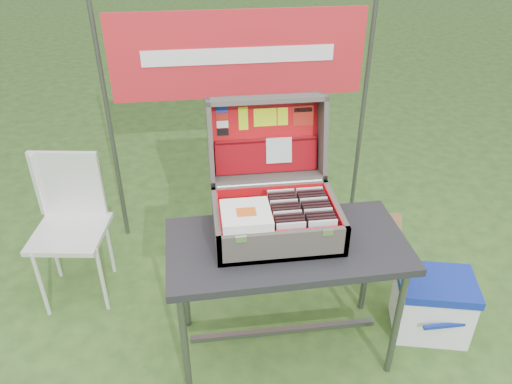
{
  "coord_description": "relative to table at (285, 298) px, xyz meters",
  "views": [
    {
      "loc": [
        -0.29,
        -1.98,
        2.22
      ],
      "look_at": [
        -0.02,
        0.1,
        0.91
      ],
      "focal_mm": 35.0,
      "sensor_mm": 36.0,
      "label": 1
    }
  ],
  "objects": [
    {
      "name": "chair_leg_br",
      "position": [
        -1.01,
        0.77,
        -0.14
      ],
      "size": [
        0.02,
        0.02,
        0.46
      ],
      "primitive_type": "cylinder",
      "color": "silver",
      "rests_on": "ground"
    },
    {
      "name": "cardboard_box",
      "position": [
        0.67,
        0.58,
        -0.16
      ],
      "size": [
        0.4,
        0.21,
        0.41
      ],
      "primitive_type": "cube",
      "rotation": [
        -0.26,
        0.0,
        -0.11
      ],
      "color": "#98643F",
      "rests_on": "ground"
    },
    {
      "name": "suitcase_base_wall_back",
      "position": [
        -0.04,
        0.28,
        0.45
      ],
      "size": [
        0.61,
        0.02,
        0.16
      ],
      "primitive_type": "cube",
      "color": "#4F4B45",
      "rests_on": "table_top"
    },
    {
      "name": "cd_left_8",
      "position": [
        -0.0,
        0.1,
        0.47
      ],
      "size": [
        0.13,
        0.01,
        0.15
      ],
      "primitive_type": "cube",
      "color": "silver",
      "rests_on": "suitcase_liner_floor"
    },
    {
      "name": "cooler",
      "position": [
        0.85,
        0.02,
        -0.18
      ],
      "size": [
        0.48,
        0.41,
        0.37
      ],
      "primitive_type": null,
      "rotation": [
        0.0,
        0.0,
        -0.24
      ],
      "color": "white",
      "rests_on": "ground"
    },
    {
      "name": "songbook_1",
      "position": [
        -0.2,
        -0.01,
        0.54
      ],
      "size": [
        0.23,
        0.23,
        0.0
      ],
      "primitive_type": "cube",
      "color": "white",
      "rests_on": "suitcase_base_wall_front"
    },
    {
      "name": "suitcase_lid_pocket",
      "position": [
        -0.04,
        0.43,
        0.62
      ],
      "size": [
        0.54,
        0.07,
        0.18
      ],
      "primitive_type": "cube",
      "rotation": [
        -1.78,
        0.0,
        0.0
      ],
      "color": "maroon",
      "rests_on": "suitcase_lid_liner"
    },
    {
      "name": "songbook_3",
      "position": [
        -0.2,
        -0.01,
        0.55
      ],
      "size": [
        0.23,
        0.23,
        0.0
      ],
      "primitive_type": "cube",
      "color": "white",
      "rests_on": "suitcase_base_wall_front"
    },
    {
      "name": "cd_right_10",
      "position": [
        0.14,
        0.14,
        0.47
      ],
      "size": [
        0.13,
        0.01,
        0.15
      ],
      "primitive_type": "cube",
      "color": "black",
      "rests_on": "suitcase_liner_floor"
    },
    {
      "name": "lid_sticker_cc_a",
      "position": [
        -0.27,
        0.5,
        0.87
      ],
      "size": [
        0.06,
        0.01,
        0.04
      ],
      "primitive_type": "cube",
      "rotation": [
        -1.78,
        0.0,
        0.0
      ],
      "color": "#1933B2",
      "rests_on": "suitcase_lid_liner"
    },
    {
      "name": "chair_leg_fl",
      "position": [
        -1.36,
        0.42,
        -0.14
      ],
      "size": [
        0.02,
        0.02,
        0.46
      ],
      "primitive_type": "cylinder",
      "color": "silver",
      "rests_on": "ground"
    },
    {
      "name": "songbook_4",
      "position": [
        -0.2,
        -0.01,
        0.55
      ],
      "size": [
        0.23,
        0.23,
        0.0
      ],
      "primitive_type": "cube",
      "color": "white",
      "rests_on": "suitcase_base_wall_front"
    },
    {
      "name": "suitcase_base_bottom",
      "position": [
        -0.04,
        0.07,
        0.38
      ],
      "size": [
        0.61,
        0.43,
        0.02
      ],
      "primitive_type": "cube",
      "color": "#4F4B45",
      "rests_on": "table_top"
    },
    {
      "name": "suitcase_base_wall_left",
      "position": [
        -0.33,
        0.07,
        0.45
      ],
      "size": [
        0.02,
        0.43,
        0.16
      ],
      "primitive_type": "cube",
      "color": "#4F4B45",
      "rests_on": "table_top"
    },
    {
      "name": "cd_left_10",
      "position": [
        -0.0,
        0.14,
        0.47
      ],
      "size": [
        0.13,
        0.01,
        0.15
      ],
      "primitive_type": "cube",
      "color": "black",
      "rests_on": "suitcase_liner_floor"
    },
    {
      "name": "suitcase_latch_left",
      "position": [
        -0.24,
        -0.14,
        0.52
      ],
      "size": [
        0.05,
        0.01,
        0.03
      ],
      "primitive_type": "cube",
      "color": "silver",
      "rests_on": "suitcase_base_wall_front"
    },
    {
      "name": "songbook_0",
      "position": [
        -0.2,
        -0.01,
        0.53
      ],
      "size": [
        0.23,
        0.23,
        0.0
      ],
      "primitive_type": "cube",
      "color": "white",
      "rests_on": "suitcase_base_wall_front"
    },
    {
      "name": "suitcase_base_wall_right",
      "position": [
        0.25,
        0.07,
        0.45
      ],
      "size": [
        0.02,
        0.43,
        0.16
      ],
      "primitive_type": "cube",
      "color": "#4F4B45",
      "rests_on": "table_top"
    },
    {
      "name": "banner_post_right",
      "position": [
        0.74,
        1.19,
        0.49
      ],
      "size": [
        0.03,
        0.03,
        1.7
      ],
      "primitive_type": "cylinder",
      "color": "#59595B",
      "rests_on": "ground"
    },
    {
      "name": "suitcase_lid_rim_far",
      "position": [
        -0.04,
        0.46,
        0.92
      ],
      "size": [
        0.61,
        0.16,
        0.06
      ],
      "primitive_type": "cube",
      "rotation": [
        -1.78,
        0.0,
        0.0
      ],
      "color": "#4F4B45",
      "rests_on": "suitcase_lid_back"
    },
    {
      "name": "chair_backrest",
      "position": [
        -1.18,
        0.79,
        0.32
      ],
      "size": [
        0.41,
        0.09,
        0.43
      ],
      "primitive_type": "cube",
      "rotation": [
        0.0,
        0.0,
        -0.15
      ],
      "color": "silver",
      "rests_on": "chair_seat"
    },
    {
      "name": "cd_left_5",
      "position": [
        -0.0,
        0.02,
        0.47
      ],
      "size": [
        0.13,
        0.01,
        0.15
      ],
      "primitive_type": "cube",
      "color": "black",
      "rests_on": "suitcase_liner_floor"
    },
    {
      "name": "table_leg_fl",
      "position": [
        -0.52,
        -0.23,
        -0.02
      ],
      "size": [
        0.04,
        0.04,
        0.69
      ],
      "primitive_type": "cylinder",
      "color": "#59595B",
      "rests_on": "ground"
    },
    {
      "name": "suitcase_liner_wall_back",
      "position": [
        -0.04,
        0.26,
        0.46
      ],
      "size": [
        0.56,
        0.01,
        0.14
      ],
      "primitive_type": "cube",
      "color": "red",
      "rests_on": "suitcase_base_bottom"
    },
    {
      "name": "cd_right_4",
      "position": [
        0.14,
        -0.0,
        0.47
      ],
      "size": [
        0.13,
        0.01,
        0.15
      ],
      "primitive_type": "cube",
      "color": "silver",
      "rests_on": "suitcase_liner_floor"
    },
    {
      "name": "banner",
      "position": [
        -0.11,
        1.18,
        0.94
      ],
      "size": [
        1.6,
        0.02,
        0.55
      ],
      "primitive_type": "cube",
      "color": "red",
      "rests_on": "banner_post_left"
    },
    {
      "name": "lid_card_neon_tall",
      "position": [
        -0.16,
        0.48,
        0.81
      ],
      "size": [
        0.05,
        0.03,
        0.12
      ],
      "primitive_type": "cube",
      "rotation": [
        -1.78,
        0.0,
        0.0
      ],
      "color": "#C1E611",
      "rests_on": "suitcase_lid_liner"
    },
    {
      "name": "cd_left_12",
      "position": [
        -0.0,
        0.19,
        0.47
      ],
      "size": [
        0.13,
        0.01,
        0.15
      ],
      "primitive_type": "cube",
      "color": "silver",
      "rests_on": "suitcase_liner_floor"
    },
    {
      "name": "chair_upright_left",
      "position": [
        -1.36,
        0.79,
        0.31
      ],
      "size": [
        0.02,
        0.02,
        0.43
      ],
      "primitive_type": "cylinder",
      "color": "silver",
      "rests_on": "chair_seat"
    },
    {
      "name": "lid_card_neon_main",
      "position": [
        -0.04,
        0.48,
        0.81
      ],
      "size": [
        0.12,
        0.02,
        0.09
      ],
      "primitive_type": "cube",
      "rotation": [
        -1.78,
        0.0,
        0.0
      ],
      "color": "#C1E611",
      "rests_on": "suitcase_lid_liner"
    },
    {
      "name": "chair_leg_fr",
      "position": [
        -1.01,
        0.42,
        -0.14
      ],
      "size": [
        0.02,
        0.02,
        0.46
      ],
      "primitive_type": "cylinder",
      "color": "silver",
      "rests_on": "ground"
    },
    {
      "name": "table",
      "position": [
        0.0,
        0.0,
        0.0
      ],
      "size": [
        1.18,
        0.61,
        0.73
      ],
      "primitive_type": null,
      "rotation": [
        0.0,
        0.0,
        0.02
      ],
      "color": "#27272A",
      "rests_on": "ground"
    },
    {
      "name": "lid_card_neon_small",
      "position": [
        0.05,
        0.48,
        0.81
      ],
      "size": [
        0.05,
        0.02,
        0.09
      ],
      "primitive_type": "cube",
      "rotation": [
        -1.78,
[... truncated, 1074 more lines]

